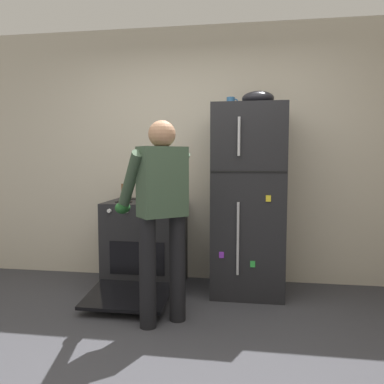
% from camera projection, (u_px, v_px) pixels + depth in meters
% --- Properties ---
extents(ground, '(8.00, 8.00, 0.00)m').
position_uv_depth(ground, '(163.00, 374.00, 2.30)').
color(ground, '#38383D').
extents(kitchen_wall_back, '(6.00, 0.10, 2.70)m').
position_uv_depth(kitchen_wall_back, '(203.00, 155.00, 4.11)').
color(kitchen_wall_back, beige).
rests_on(kitchen_wall_back, ground).
extents(refrigerator, '(0.68, 0.72, 1.81)m').
position_uv_depth(refrigerator, '(248.00, 200.00, 3.70)').
color(refrigerator, black).
rests_on(refrigerator, ground).
extents(stove_range, '(0.76, 1.20, 0.89)m').
position_uv_depth(stove_range, '(146.00, 245.00, 3.88)').
color(stove_range, black).
rests_on(stove_range, ground).
extents(person_cook, '(0.64, 0.67, 1.60)m').
position_uv_depth(person_cook, '(161.00, 204.00, 2.97)').
color(person_cook, black).
rests_on(person_cook, ground).
extents(red_pot, '(0.33, 0.23, 0.11)m').
position_uv_depth(red_pot, '(160.00, 195.00, 3.78)').
color(red_pot, orange).
rests_on(red_pot, stove_range).
extents(coffee_mug, '(0.11, 0.08, 0.10)m').
position_uv_depth(coffee_mug, '(231.00, 102.00, 3.69)').
color(coffee_mug, '#2D6093').
rests_on(coffee_mug, refrigerator).
extents(pepper_mill, '(0.05, 0.05, 0.15)m').
position_uv_depth(pepper_mill, '(124.00, 191.00, 4.09)').
color(pepper_mill, brown).
rests_on(pepper_mill, stove_range).
extents(mixing_bowl, '(0.30, 0.30, 0.14)m').
position_uv_depth(mixing_bowl, '(258.00, 99.00, 3.60)').
color(mixing_bowl, black).
rests_on(mixing_bowl, refrigerator).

